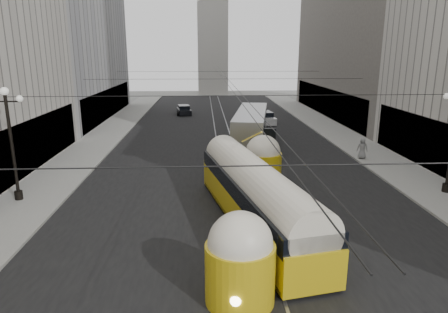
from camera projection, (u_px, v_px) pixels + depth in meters
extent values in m
cube|color=black|center=(225.00, 143.00, 37.54)|extent=(20.00, 85.00, 0.02)
cube|color=gray|center=(105.00, 136.00, 40.32)|extent=(4.00, 72.00, 0.15)
cube|color=gray|center=(338.00, 134.00, 41.49)|extent=(4.00, 72.00, 0.15)
cube|color=gray|center=(217.00, 143.00, 37.51)|extent=(0.12, 85.00, 0.04)
cube|color=gray|center=(233.00, 143.00, 37.58)|extent=(0.12, 85.00, 0.04)
cube|color=black|center=(33.00, 145.00, 28.14)|extent=(0.10, 18.00, 3.60)
cube|color=#999999|center=(52.00, 3.00, 47.98)|extent=(12.00, 28.00, 28.00)
cube|color=black|center=(110.00, 103.00, 51.32)|extent=(0.10, 25.20, 3.60)
cube|color=black|center=(436.00, 146.00, 27.58)|extent=(0.10, 18.00, 3.60)
cube|color=black|center=(325.00, 101.00, 52.69)|extent=(0.10, 28.80, 3.60)
cube|color=#B2AFA8|center=(213.00, 33.00, 80.37)|extent=(6.00, 6.00, 24.00)
cylinder|color=black|center=(12.00, 148.00, 22.12)|extent=(0.18, 0.18, 6.00)
cylinder|color=black|center=(19.00, 195.00, 22.82)|extent=(0.44, 0.44, 0.50)
cylinder|color=black|center=(6.00, 102.00, 21.46)|extent=(1.60, 0.08, 0.08)
sphere|color=white|center=(4.00, 91.00, 21.32)|extent=(0.44, 0.44, 0.44)
sphere|color=white|center=(20.00, 99.00, 21.46)|extent=(0.36, 0.36, 0.36)
cylinder|color=black|center=(446.00, 188.00, 24.05)|extent=(0.44, 0.44, 0.50)
sphere|color=white|center=(447.00, 96.00, 22.62)|extent=(0.36, 0.36, 0.36)
cylinder|color=black|center=(296.00, 165.00, 8.49)|extent=(25.00, 0.03, 0.03)
cylinder|color=black|center=(239.00, 96.00, 22.01)|extent=(25.00, 0.03, 0.03)
cylinder|color=black|center=(225.00, 79.00, 35.54)|extent=(25.00, 0.03, 0.03)
cylinder|color=black|center=(219.00, 71.00, 49.06)|extent=(25.00, 0.03, 0.03)
cylinder|color=black|center=(223.00, 78.00, 39.45)|extent=(0.03, 72.00, 0.03)
cylinder|color=black|center=(227.00, 78.00, 39.47)|extent=(0.03, 72.00, 0.03)
cube|color=gold|center=(255.00, 207.00, 19.61)|extent=(4.96, 13.08, 1.56)
cube|color=black|center=(255.00, 220.00, 19.80)|extent=(4.88, 12.70, 0.28)
cube|color=black|center=(255.00, 187.00, 19.35)|extent=(4.94, 12.90, 0.78)
cylinder|color=silver|center=(255.00, 182.00, 19.28)|extent=(4.65, 12.84, 2.11)
cylinder|color=gold|center=(240.00, 273.00, 13.54)|extent=(2.39, 2.39, 2.11)
sphere|color=silver|center=(240.00, 244.00, 13.26)|extent=(2.21, 2.21, 2.21)
cylinder|color=gold|center=(263.00, 169.00, 25.64)|extent=(2.39, 2.39, 2.11)
sphere|color=silver|center=(263.00, 152.00, 25.36)|extent=(2.21, 2.21, 2.21)
sphere|color=#FFF2BF|center=(236.00, 301.00, 12.51)|extent=(0.36, 0.36, 0.36)
cube|color=#9C9EA1|center=(251.00, 128.00, 36.67)|extent=(4.67, 12.56, 3.08)
cube|color=black|center=(251.00, 122.00, 36.54)|extent=(4.61, 12.14, 1.13)
cube|color=black|center=(260.00, 138.00, 30.69)|extent=(2.34, 0.51, 1.44)
cylinder|color=black|center=(241.00, 150.00, 32.90)|extent=(0.30, 1.03, 1.03)
cylinder|color=black|center=(272.00, 149.00, 33.03)|extent=(0.30, 1.03, 1.03)
cylinder|color=black|center=(234.00, 131.00, 40.86)|extent=(0.30, 1.03, 1.03)
cylinder|color=black|center=(259.00, 130.00, 40.99)|extent=(0.30, 1.03, 1.03)
cube|color=white|center=(264.00, 119.00, 48.00)|extent=(2.33, 4.68, 0.80)
cube|color=black|center=(264.00, 115.00, 47.85)|extent=(1.89, 2.64, 0.75)
cylinder|color=black|center=(259.00, 123.00, 46.52)|extent=(0.22, 0.64, 0.64)
cylinder|color=black|center=(273.00, 123.00, 46.60)|extent=(0.22, 0.64, 0.64)
cylinder|color=black|center=(256.00, 119.00, 49.47)|extent=(0.22, 0.64, 0.64)
cylinder|color=black|center=(269.00, 118.00, 49.55)|extent=(0.22, 0.64, 0.64)
cube|color=black|center=(184.00, 111.00, 54.86)|extent=(2.25, 4.21, 0.71)
cube|color=black|center=(184.00, 108.00, 54.73)|extent=(1.77, 2.40, 0.67)
cylinder|color=black|center=(178.00, 114.00, 53.54)|extent=(0.22, 0.57, 0.57)
cylinder|color=black|center=(189.00, 114.00, 53.62)|extent=(0.22, 0.57, 0.57)
cylinder|color=black|center=(179.00, 111.00, 56.17)|extent=(0.22, 0.57, 0.57)
cylinder|color=black|center=(190.00, 111.00, 56.24)|extent=(0.22, 0.57, 0.57)
imported|color=slate|center=(362.00, 148.00, 31.40)|extent=(0.93, 0.73, 1.67)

